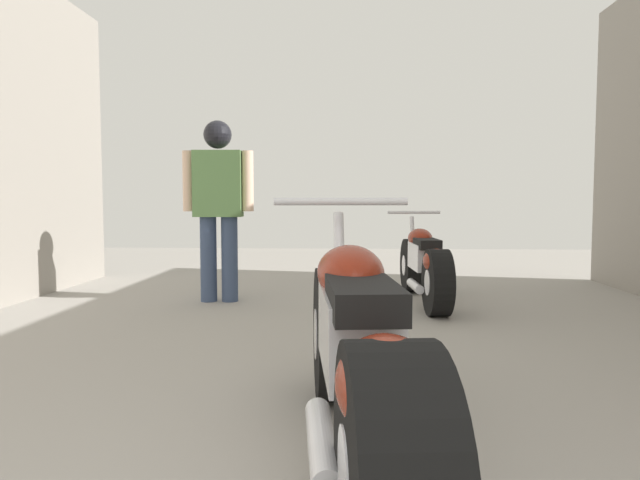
{
  "coord_description": "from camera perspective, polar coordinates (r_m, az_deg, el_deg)",
  "views": [
    {
      "loc": [
        0.1,
        -0.03,
        0.95
      ],
      "look_at": [
        -0.08,
        3.29,
        0.72
      ],
      "focal_mm": 32.4,
      "sensor_mm": 36.0,
      "label": 1
    }
  ],
  "objects": [
    {
      "name": "ground_plane",
      "position": [
        3.46,
        1.33,
        -11.89
      ],
      "size": [
        15.83,
        15.83,
        0.0
      ],
      "primitive_type": "plane",
      "color": "gray"
    },
    {
      "name": "motorcycle_maroon_cruiser",
      "position": [
        2.03,
        3.7,
        -11.78
      ],
      "size": [
        0.61,
        2.06,
        0.96
      ],
      "color": "black",
      "rests_on": "ground_plane"
    },
    {
      "name": "motorcycle_black_naked",
      "position": [
        5.37,
        10.24,
        -2.45
      ],
      "size": [
        0.53,
        1.8,
        0.84
      ],
      "color": "black",
      "rests_on": "ground_plane"
    },
    {
      "name": "mechanic_in_blue",
      "position": [
        5.43,
        -10.01,
        4.52
      ],
      "size": [
        0.66,
        0.26,
        1.68
      ],
      "color": "#384766",
      "rests_on": "ground_plane"
    }
  ]
}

